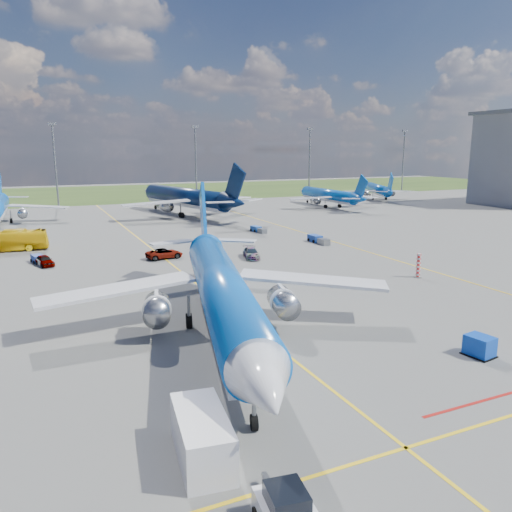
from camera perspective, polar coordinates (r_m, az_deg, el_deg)
name	(u,v)px	position (r m, az deg, el deg)	size (l,w,h in m)	color
ground	(253,328)	(44.79, -0.35, -8.24)	(400.00, 400.00, 0.00)	#565654
grass_strip	(82,194)	(189.78, -19.26, 6.70)	(400.00, 80.00, 0.01)	#2D4719
taxiway_lines	(173,264)	(70.04, -9.49, -0.92)	(60.25, 160.00, 0.02)	yellow
floodlight_masts	(129,160)	(150.86, -14.27, 10.57)	(202.20, 0.50, 22.70)	slate
warning_post	(418,266)	(64.84, 18.07, -1.05)	(0.50, 0.50, 3.00)	red
bg_jet_n	(186,215)	(122.05, -8.03, 4.63)	(36.48, 47.88, 12.54)	#07183B
bg_jet_ne	(328,207)	(140.05, 8.23, 5.57)	(27.09, 35.56, 9.31)	#0D56B8
bg_jet_ene	(378,199)	(165.98, 13.73, 6.35)	(25.56, 33.55, 8.79)	#0D56B8
main_airliner	(223,337)	(42.96, -3.77, -9.17)	(33.49, 43.96, 11.51)	#0D56B8
uld_container	(480,346)	(42.49, 24.18, -9.36)	(1.58, 1.97, 1.58)	#0D41B8
service_van	(202,437)	(27.13, -6.19, -19.86)	(2.45, 5.57, 2.45)	white
apron_bus	(7,241)	(86.78, -26.58, 1.58)	(2.79, 11.93, 3.32)	yellow
service_car_a	(45,261)	(73.88, -23.01, -0.48)	(1.70, 4.23, 1.44)	#999999
service_car_b	(164,253)	(73.73, -10.42, 0.29)	(2.47, 5.35, 1.49)	#999999
service_car_c	(251,253)	(72.79, -0.54, 0.33)	(2.06, 5.06, 1.47)	#999999
baggage_tug_w	(318,240)	(85.52, 7.10, 1.88)	(1.50, 5.23, 1.17)	#1B43A7
baggage_tug_c	(39,260)	(75.63, -23.51, -0.43)	(2.27, 4.86, 1.05)	navy
baggage_tug_e	(258,229)	(96.13, 0.25, 3.05)	(1.63, 4.65, 1.02)	#1B4DA7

